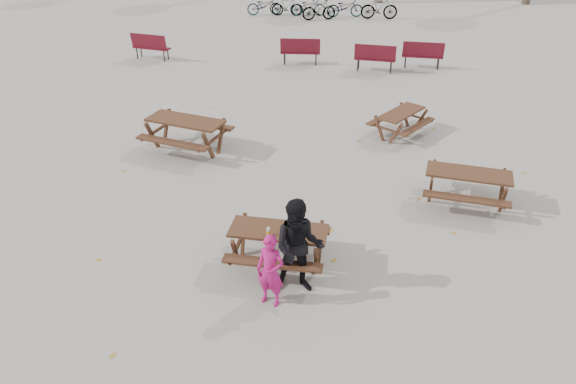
% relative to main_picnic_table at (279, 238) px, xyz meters
% --- Properties ---
extents(ground, '(80.00, 80.00, 0.00)m').
position_rel_main_picnic_table_xyz_m(ground, '(0.00, 0.00, -0.59)').
color(ground, gray).
rests_on(ground, ground).
extents(main_picnic_table, '(1.80, 1.45, 0.78)m').
position_rel_main_picnic_table_xyz_m(main_picnic_table, '(0.00, 0.00, 0.00)').
color(main_picnic_table, '#361E13').
rests_on(main_picnic_table, ground).
extents(food_tray, '(0.18, 0.11, 0.03)m').
position_rel_main_picnic_table_xyz_m(food_tray, '(0.26, -0.11, 0.21)').
color(food_tray, white).
rests_on(food_tray, main_picnic_table).
extents(bread_roll, '(0.14, 0.06, 0.05)m').
position_rel_main_picnic_table_xyz_m(bread_roll, '(0.26, -0.11, 0.25)').
color(bread_roll, tan).
rests_on(bread_roll, food_tray).
extents(soda_bottle, '(0.07, 0.07, 0.17)m').
position_rel_main_picnic_table_xyz_m(soda_bottle, '(-0.14, -0.21, 0.26)').
color(soda_bottle, silver).
rests_on(soda_bottle, main_picnic_table).
extents(child, '(0.56, 0.43, 1.36)m').
position_rel_main_picnic_table_xyz_m(child, '(0.07, -1.10, 0.09)').
color(child, '#B41667').
rests_on(child, ground).
extents(adult, '(0.95, 0.77, 1.81)m').
position_rel_main_picnic_table_xyz_m(adult, '(0.48, -0.67, 0.32)').
color(adult, black).
rests_on(adult, ground).
extents(picnic_table_east, '(1.97, 1.65, 0.78)m').
position_rel_main_picnic_table_xyz_m(picnic_table_east, '(3.67, 2.90, -0.20)').
color(picnic_table_east, '#361E13').
rests_on(picnic_table_east, ground).
extents(picnic_table_north, '(2.33, 2.03, 0.87)m').
position_rel_main_picnic_table_xyz_m(picnic_table_north, '(-3.33, 4.44, -0.15)').
color(picnic_table_north, '#361E13').
rests_on(picnic_table_north, ground).
extents(picnic_table_far, '(1.91, 2.01, 0.68)m').
position_rel_main_picnic_table_xyz_m(picnic_table_far, '(2.22, 6.45, -0.25)').
color(picnic_table_far, '#361E13').
rests_on(picnic_table_far, ground).
extents(park_bench_row, '(11.95, 1.31, 1.03)m').
position_rel_main_picnic_table_xyz_m(park_bench_row, '(-1.17, 12.36, -0.07)').
color(park_bench_row, maroon).
rests_on(park_bench_row, ground).
extents(bicycle_row, '(7.64, 1.94, 1.09)m').
position_rel_main_picnic_table_xyz_m(bicycle_row, '(-1.83, 20.39, -0.10)').
color(bicycle_row, black).
rests_on(bicycle_row, ground).
extents(fallen_leaves, '(11.00, 11.00, 0.01)m').
position_rel_main_picnic_table_xyz_m(fallen_leaves, '(0.50, 2.50, -0.58)').
color(fallen_leaves, '#AD7D29').
rests_on(fallen_leaves, ground).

